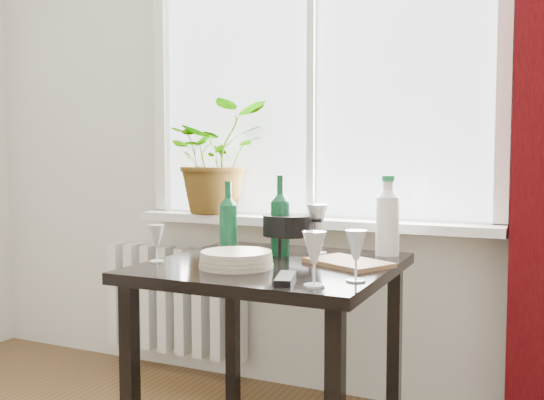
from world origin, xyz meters
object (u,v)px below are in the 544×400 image
at_px(cleaning_bottle, 388,214).
at_px(wineglass_far_right, 356,255).
at_px(plate_stack, 236,259).
at_px(potted_plant, 217,158).
at_px(cutting_board, 348,263).
at_px(fondue_pot, 289,235).
at_px(wineglass_back_left, 280,226).
at_px(tv_remote, 286,278).
at_px(wineglass_front_left, 156,243).
at_px(table, 273,287).
at_px(wineglass_back_center, 317,228).
at_px(radiator, 175,300).
at_px(wineglass_front_right, 314,258).
at_px(wine_bottle_left, 228,219).
at_px(wine_bottle_right, 280,215).
at_px(bottle_amber, 282,221).

height_order(cleaning_bottle, wineglass_far_right, cleaning_bottle).
bearing_deg(plate_stack, potted_plant, 123.82).
height_order(wineglass_far_right, cutting_board, wineglass_far_right).
distance_m(cleaning_bottle, fondue_pot, 0.39).
height_order(wineglass_far_right, wineglass_back_left, wineglass_back_left).
height_order(potted_plant, tv_remote, potted_plant).
relative_size(cleaning_bottle, plate_stack, 1.24).
bearing_deg(wineglass_front_left, table, 24.98).
height_order(potted_plant, wineglass_back_center, potted_plant).
relative_size(radiator, wineglass_front_right, 4.79).
relative_size(cleaning_bottle, fondue_pot, 1.38).
distance_m(wineglass_front_left, plate_stack, 0.32).
height_order(potted_plant, wine_bottle_left, potted_plant).
xyz_separation_m(cleaning_bottle, wineglass_back_center, (-0.26, -0.08, -0.06)).
distance_m(table, potted_plant, 0.97).
distance_m(potted_plant, wineglass_front_right, 1.32).
relative_size(wineglass_far_right, plate_stack, 0.63).
xyz_separation_m(table, wineglass_front_right, (0.29, -0.33, 0.18)).
distance_m(wineglass_front_right, wineglass_far_right, 0.15).
bearing_deg(table, fondue_pot, 94.07).
height_order(potted_plant, wineglass_front_left, potted_plant).
bearing_deg(cutting_board, wineglass_front_right, -87.17).
xyz_separation_m(wine_bottle_right, tv_remote, (0.22, -0.45, -0.15)).
distance_m(radiator, wineglass_back_left, 0.89).
bearing_deg(bottle_amber, table, -73.49).
bearing_deg(wineglass_front_left, plate_stack, 5.11).
distance_m(wineglass_far_right, wineglass_front_left, 0.76).
height_order(radiator, cutting_board, cutting_board).
relative_size(radiator, tv_remote, 4.69).
bearing_deg(wineglass_far_right, tv_remote, -156.23).
xyz_separation_m(wineglass_far_right, cutting_board, (-0.11, 0.27, -0.07)).
xyz_separation_m(wineglass_far_right, fondue_pot, (-0.39, 0.38, -0.00)).
xyz_separation_m(potted_plant, wineglass_front_right, (0.87, -0.95, -0.29)).
relative_size(wine_bottle_left, cleaning_bottle, 0.91).
bearing_deg(bottle_amber, wineglass_front_right, -58.25).
bearing_deg(bottle_amber, wineglass_back_center, -2.05).
bearing_deg(cutting_board, radiator, 152.97).
relative_size(wineglass_back_left, wineglass_front_left, 1.28).
bearing_deg(cleaning_bottle, bottle_amber, -169.73).
xyz_separation_m(radiator, bottle_amber, (0.77, -0.38, 0.48)).
relative_size(table, plate_stack, 3.29).
bearing_deg(wineglass_back_center, wineglass_front_left, -137.32).
height_order(wine_bottle_right, tv_remote, wine_bottle_right).
distance_m(wineglass_far_right, fondue_pot, 0.54).
xyz_separation_m(table, plate_stack, (-0.07, -0.15, 0.12)).
bearing_deg(cutting_board, table, -167.24).
bearing_deg(wineglass_back_left, wine_bottle_left, -104.41).
height_order(bottle_amber, plate_stack, bottle_amber).
bearing_deg(wine_bottle_left, potted_plant, 123.29).
relative_size(wineglass_back_center, cutting_board, 0.70).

